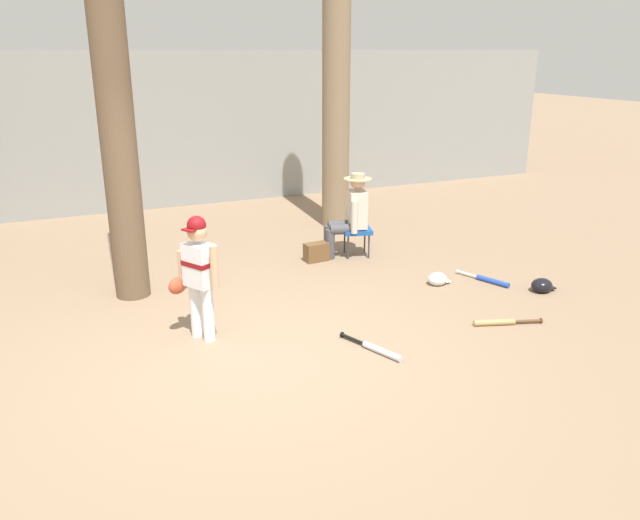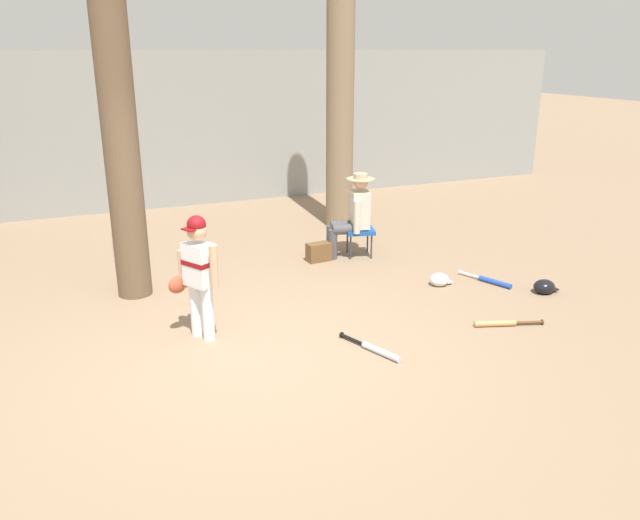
% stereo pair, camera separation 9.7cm
% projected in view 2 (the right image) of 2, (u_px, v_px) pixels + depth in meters
% --- Properties ---
extents(ground_plane, '(60.00, 60.00, 0.00)m').
position_uv_depth(ground_plane, '(256.00, 360.00, 6.06)').
color(ground_plane, '#897056').
extents(concrete_back_wall, '(18.00, 0.36, 2.83)m').
position_uv_depth(concrete_back_wall, '(143.00, 132.00, 11.50)').
color(concrete_back_wall, gray).
rests_on(concrete_back_wall, ground).
extents(tree_near_player, '(0.67, 0.67, 6.12)m').
position_uv_depth(tree_near_player, '(113.00, 63.00, 6.84)').
color(tree_near_player, brown).
rests_on(tree_near_player, ground).
extents(tree_behind_spectator, '(0.68, 0.68, 5.52)m').
position_uv_depth(tree_behind_spectator, '(340.00, 78.00, 9.97)').
color(tree_behind_spectator, '#7F6B51').
rests_on(tree_behind_spectator, ground).
extents(young_ballplayer, '(0.49, 0.53, 1.31)m').
position_uv_depth(young_ballplayer, '(198.00, 270.00, 6.31)').
color(young_ballplayer, white).
rests_on(young_ballplayer, ground).
extents(folding_stool, '(0.50, 0.50, 0.41)m').
position_uv_depth(folding_stool, '(359.00, 231.00, 9.01)').
color(folding_stool, '#194C9E').
rests_on(folding_stool, ground).
extents(seated_spectator, '(0.68, 0.53, 1.20)m').
position_uv_depth(seated_spectator, '(353.00, 213.00, 8.92)').
color(seated_spectator, '#47474C').
rests_on(seated_spectator, ground).
extents(handbag_beside_stool, '(0.35, 0.21, 0.26)m').
position_uv_depth(handbag_beside_stool, '(319.00, 252.00, 8.86)').
color(handbag_beside_stool, brown).
rests_on(handbag_beside_stool, ground).
extents(bat_aluminum_silver, '(0.34, 0.75, 0.07)m').
position_uv_depth(bat_aluminum_silver, '(376.00, 350.00, 6.19)').
color(bat_aluminum_silver, '#B7BCC6').
rests_on(bat_aluminum_silver, ground).
extents(bat_wood_tan, '(0.74, 0.30, 0.07)m').
position_uv_depth(bat_wood_tan, '(501.00, 323.00, 6.79)').
color(bat_wood_tan, tan).
rests_on(bat_wood_tan, ground).
extents(bat_blue_youth, '(0.33, 0.74, 0.07)m').
position_uv_depth(bat_blue_youth, '(491.00, 281.00, 8.03)').
color(bat_blue_youth, '#2347AD').
rests_on(bat_blue_youth, ground).
extents(batting_helmet_white, '(0.29, 0.23, 0.17)m').
position_uv_depth(batting_helmet_white, '(440.00, 280.00, 7.96)').
color(batting_helmet_white, silver).
rests_on(batting_helmet_white, ground).
extents(batting_helmet_black, '(0.31, 0.24, 0.18)m').
position_uv_depth(batting_helmet_black, '(544.00, 287.00, 7.71)').
color(batting_helmet_black, black).
rests_on(batting_helmet_black, ground).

